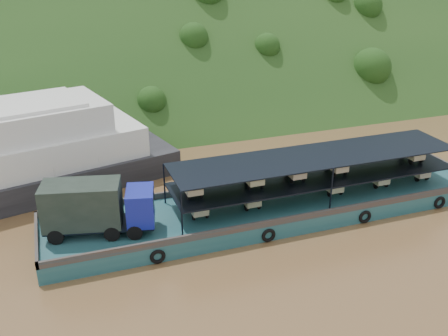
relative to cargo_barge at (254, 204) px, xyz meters
name	(u,v)px	position (x,y,z in m)	size (l,w,h in m)	color
ground	(261,217)	(0.63, 0.09, -1.23)	(160.00, 160.00, 0.00)	brown
hillside	(159,99)	(0.63, 36.09, -1.23)	(140.00, 28.00, 28.00)	#1B3C16
cargo_barge	(254,204)	(0.00, 0.00, 0.00)	(35.00, 7.18, 4.96)	#16474F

